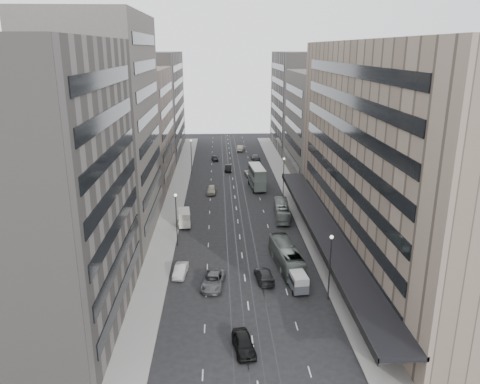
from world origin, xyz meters
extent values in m
plane|color=black|center=(0.00, 0.00, 0.00)|extent=(220.00, 220.00, 0.00)
cube|color=gray|center=(12.00, 37.50, 0.07)|extent=(4.00, 125.00, 0.15)
cube|color=gray|center=(-12.00, 37.50, 0.07)|extent=(4.00, 125.00, 0.15)
cube|color=#816E5E|center=(21.50, 8.00, 15.00)|extent=(15.00, 60.00, 30.00)
cube|color=black|center=(12.00, 8.00, 4.00)|extent=(4.40, 60.00, 0.50)
cube|color=#514D46|center=(21.50, 52.00, 12.00)|extent=(15.00, 28.00, 24.00)
cube|color=#65605B|center=(21.50, 82.00, 14.00)|extent=(15.00, 32.00, 28.00)
cube|color=#65605B|center=(-21.50, -8.00, 15.00)|extent=(15.00, 28.00, 30.00)
cube|color=#514D46|center=(-21.50, 19.00, 17.00)|extent=(15.00, 26.00, 34.00)
cube|color=#73655A|center=(-21.50, 46.00, 12.50)|extent=(15.00, 28.00, 25.00)
cube|color=#65605B|center=(-21.50, 79.00, 14.00)|extent=(15.00, 38.00, 28.00)
cylinder|color=#262628|center=(9.70, -5.00, 4.00)|extent=(0.16, 0.16, 8.00)
sphere|color=silver|center=(9.70, -5.00, 8.10)|extent=(0.44, 0.44, 0.44)
cylinder|color=#262628|center=(9.70, 35.00, 4.00)|extent=(0.16, 0.16, 8.00)
sphere|color=silver|center=(9.70, 35.00, 8.10)|extent=(0.44, 0.44, 0.44)
cylinder|color=#262628|center=(-9.70, 12.00, 4.00)|extent=(0.16, 0.16, 8.00)
sphere|color=silver|center=(-9.70, 12.00, 8.10)|extent=(0.44, 0.44, 0.44)
cylinder|color=#262628|center=(-9.70, 55.00, 4.00)|extent=(0.16, 0.16, 8.00)
sphere|color=silver|center=(-9.70, 55.00, 8.10)|extent=(0.44, 0.44, 0.44)
imported|color=slate|center=(5.91, 4.08, 1.57)|extent=(3.77, 11.48, 3.14)
imported|color=gray|center=(7.90, 23.46, 1.38)|extent=(3.07, 10.08, 2.77)
cube|color=slate|center=(4.95, 41.97, 1.63)|extent=(3.20, 9.05, 2.27)
cube|color=slate|center=(4.95, 41.97, 3.75)|extent=(3.12, 8.70, 1.97)
cube|color=silver|center=(4.95, 41.97, 4.80)|extent=(3.20, 9.05, 0.12)
cylinder|color=black|center=(3.99, 38.68, 0.49)|extent=(0.36, 1.01, 0.99)
cylinder|color=black|center=(6.45, 38.89, 0.49)|extent=(0.36, 1.01, 0.99)
cylinder|color=black|center=(3.46, 45.05, 0.49)|extent=(0.36, 1.01, 0.99)
cylinder|color=black|center=(5.92, 45.26, 0.49)|extent=(0.36, 1.01, 0.99)
cube|color=#505357|center=(6.40, -2.30, 0.89)|extent=(2.25, 4.52, 1.14)
cube|color=silver|center=(6.40, -2.30, 1.91)|extent=(2.20, 4.43, 0.89)
cylinder|color=black|center=(5.64, -3.82, 0.32)|extent=(0.25, 0.66, 0.65)
cylinder|color=black|center=(7.45, -3.64, 0.32)|extent=(0.25, 0.66, 0.65)
cylinder|color=black|center=(5.35, -0.95, 0.32)|extent=(0.25, 0.66, 0.65)
cylinder|color=black|center=(7.17, -0.78, 0.32)|extent=(0.25, 0.66, 0.65)
cube|color=silver|center=(-9.20, 20.26, 1.02)|extent=(2.35, 4.51, 1.34)
cube|color=#BAB6A8|center=(-9.20, 20.26, 2.21)|extent=(2.30, 4.42, 1.05)
cylinder|color=black|center=(-10.04, 18.74, 0.35)|extent=(0.26, 0.71, 0.70)
cylinder|color=black|center=(-8.09, 18.93, 0.35)|extent=(0.26, 0.71, 0.70)
cylinder|color=black|center=(-10.31, 21.60, 0.35)|extent=(0.26, 0.71, 0.70)
cylinder|color=black|center=(-8.36, 21.78, 0.35)|extent=(0.26, 0.71, 0.70)
imported|color=black|center=(-1.00, -14.50, 0.82)|extent=(2.58, 5.02, 1.64)
imported|color=#B4B4B0|center=(-8.50, 2.11, 0.71)|extent=(1.96, 4.47, 1.43)
imported|color=#545456|center=(-4.16, -1.16, 0.80)|extent=(3.41, 6.04, 1.59)
imported|color=#232426|center=(2.49, 0.15, 0.74)|extent=(2.58, 5.31, 1.49)
imported|color=#9F9884|center=(-4.76, 38.74, 0.82)|extent=(2.19, 4.91, 1.64)
imported|color=black|center=(-0.84, 57.19, 0.72)|extent=(1.69, 4.42, 1.44)
imported|color=silver|center=(4.23, 52.48, 0.70)|extent=(2.87, 5.29, 1.41)
imported|color=#58595B|center=(6.77, 69.01, 0.75)|extent=(2.41, 5.30, 1.50)
imported|color=black|center=(-4.14, 68.53, 0.67)|extent=(1.99, 4.07, 1.34)
imported|color=#B9AC99|center=(3.29, 80.59, 0.83)|extent=(2.35, 5.23, 1.67)
camera|label=1|loc=(-3.27, -54.47, 28.96)|focal=35.00mm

